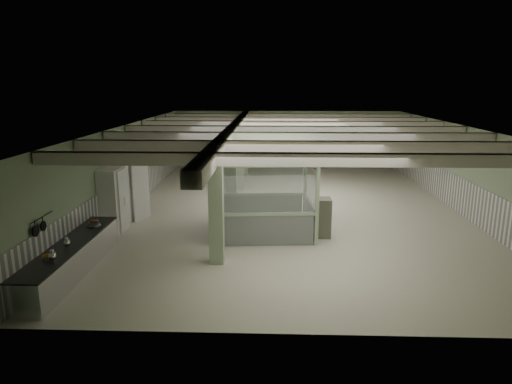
{
  "coord_description": "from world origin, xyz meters",
  "views": [
    {
      "loc": [
        -0.87,
        -18.91,
        5.29
      ],
      "look_at": [
        -1.46,
        -2.21,
        1.3
      ],
      "focal_mm": 32.0,
      "sensor_mm": 36.0,
      "label": 1
    }
  ],
  "objects_px": {
    "prep_counter": "(71,259)",
    "walkin_cooler": "(120,193)",
    "filing_cabinet": "(324,218)",
    "guard_booth": "(264,181)"
  },
  "relations": [
    {
      "from": "prep_counter",
      "to": "walkin_cooler",
      "type": "relative_size",
      "value": 1.98
    },
    {
      "from": "filing_cabinet",
      "to": "walkin_cooler",
      "type": "bearing_deg",
      "value": 170.54
    },
    {
      "from": "prep_counter",
      "to": "walkin_cooler",
      "type": "bearing_deg",
      "value": 91.04
    },
    {
      "from": "prep_counter",
      "to": "filing_cabinet",
      "type": "xyz_separation_m",
      "value": [
        7.52,
        3.56,
        0.23
      ]
    },
    {
      "from": "prep_counter",
      "to": "guard_booth",
      "type": "xyz_separation_m",
      "value": [
        5.41,
        3.88,
        1.46
      ]
    },
    {
      "from": "walkin_cooler",
      "to": "guard_booth",
      "type": "relative_size",
      "value": 0.71
    },
    {
      "from": "guard_booth",
      "to": "filing_cabinet",
      "type": "distance_m",
      "value": 2.46
    },
    {
      "from": "walkin_cooler",
      "to": "filing_cabinet",
      "type": "xyz_separation_m",
      "value": [
        7.61,
        -1.1,
        -0.54
      ]
    },
    {
      "from": "prep_counter",
      "to": "walkin_cooler",
      "type": "xyz_separation_m",
      "value": [
        -0.08,
        4.65,
        0.77
      ]
    },
    {
      "from": "walkin_cooler",
      "to": "guard_booth",
      "type": "height_order",
      "value": "guard_booth"
    }
  ]
}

